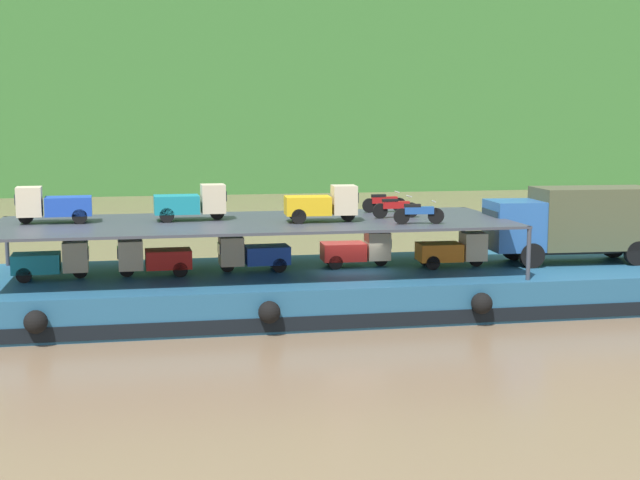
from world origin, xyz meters
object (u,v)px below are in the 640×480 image
mini_truck_lower_stern (52,261)px  mini_truck_upper_stern (53,205)px  cargo_barge (352,288)px  motorcycle_upper_port (418,213)px  motorcycle_upper_stbd (384,202)px  mini_truck_upper_mid (191,203)px  mini_truck_lower_mid (253,254)px  covered_lorry (575,222)px  mini_truck_lower_fore (357,250)px  mini_truck_lower_bow (453,250)px  mini_truck_lower_aft (153,258)px  motorcycle_upper_centre (395,207)px  mini_truck_upper_fore (322,204)px

mini_truck_lower_stern → mini_truck_upper_stern: bearing=88.4°
cargo_barge → motorcycle_upper_port: size_ratio=15.10×
mini_truck_upper_stern → motorcycle_upper_stbd: mini_truck_upper_stern is taller
mini_truck_upper_mid → mini_truck_lower_mid: bearing=-9.5°
mini_truck_lower_stern → covered_lorry: bearing=-0.3°
mini_truck_lower_stern → mini_truck_lower_fore: (11.70, 0.57, 0.00)m
mini_truck_lower_bow → mini_truck_lower_aft: bearing=178.6°
mini_truck_lower_bow → mini_truck_upper_mid: bearing=174.7°
cargo_barge → mini_truck_lower_aft: (-7.68, 0.06, 1.44)m
cargo_barge → mini_truck_lower_mid: bearing=175.0°
mini_truck_lower_aft → mini_truck_lower_mid: 3.81m
mini_truck_lower_aft → motorcycle_upper_centre: bearing=-0.2°
mini_truck_lower_mid → motorcycle_upper_centre: 5.91m
cargo_barge → motorcycle_upper_centre: 3.64m
cargo_barge → motorcycle_upper_stbd: bearing=49.2°
mini_truck_upper_stern → mini_truck_lower_stern: bearing=-91.6°
mini_truck_lower_stern → mini_truck_upper_mid: (5.17, 0.71, 2.00)m
cargo_barge → mini_truck_lower_mid: (-3.88, 0.34, 1.44)m
motorcycle_upper_centre → motorcycle_upper_stbd: same height
cargo_barge → motorcycle_upper_centre: (1.76, 0.03, 3.18)m
cargo_barge → mini_truck_upper_fore: (-1.32, -0.67, 3.44)m
mini_truck_upper_stern → motorcycle_upper_stbd: bearing=5.7°
covered_lorry → cargo_barge: bearing=179.4°
mini_truck_lower_bow → mini_truck_upper_fore: 5.78m
mini_truck_lower_aft → motorcycle_upper_port: 10.12m
mini_truck_lower_mid → mini_truck_upper_stern: bearing=176.3°
mini_truck_lower_mid → mini_truck_lower_bow: (7.97, -0.57, 0.00)m
mini_truck_lower_mid → mini_truck_upper_stern: (-7.45, 0.49, 2.00)m
cargo_barge → mini_truck_upper_fore: size_ratio=10.30×
mini_truck_upper_mid → motorcycle_upper_centre: bearing=-5.0°
mini_truck_upper_fore → mini_truck_upper_mid: bearing=164.0°
mini_truck_lower_mid → motorcycle_upper_stbd: size_ratio=1.46×
mini_truck_lower_stern → motorcycle_upper_stbd: motorcycle_upper_stbd is taller
covered_lorry → motorcycle_upper_centre: size_ratio=4.17×
mini_truck_upper_stern → motorcycle_upper_port: (13.39, -2.91, -0.26)m
mini_truck_lower_stern → motorcycle_upper_port: bearing=-8.9°
motorcycle_upper_centre → cargo_barge: bearing=-179.0°
mini_truck_lower_bow → mini_truck_lower_mid: bearing=175.9°
mini_truck_lower_mid → mini_truck_upper_fore: 3.41m
covered_lorry → motorcycle_upper_centre: (-7.61, 0.13, 0.74)m
mini_truck_lower_fore → mini_truck_lower_bow: bearing=-12.3°
mini_truck_lower_bow → mini_truck_lower_stern: bearing=179.1°
mini_truck_lower_bow → cargo_barge: bearing=176.8°
motorcycle_upper_stbd → mini_truck_upper_fore: bearing=-138.4°
covered_lorry → mini_truck_upper_mid: mini_truck_upper_mid is taller
cargo_barge → mini_truck_lower_bow: 4.34m
mini_truck_lower_fore → mini_truck_upper_fore: bearing=-142.9°
mini_truck_upper_stern → motorcycle_upper_port: 13.70m
motorcycle_upper_stbd → mini_truck_upper_stern: bearing=-174.3°
mini_truck_lower_aft → mini_truck_upper_mid: (1.50, 0.67, 2.00)m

